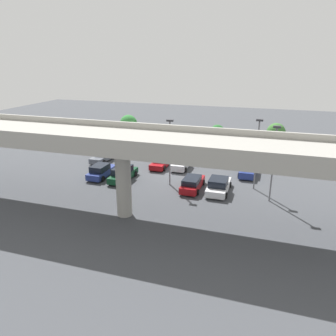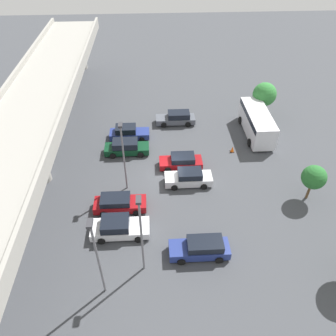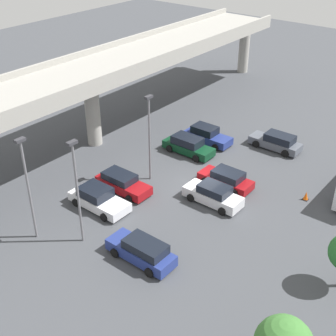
# 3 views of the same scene
# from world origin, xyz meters

# --- Properties ---
(ground_plane) EXTENTS (116.20, 116.20, 0.00)m
(ground_plane) POSITION_xyz_m (0.00, 0.00, 0.00)
(ground_plane) COLOR #424449
(highway_overpass) EXTENTS (55.58, 6.77, 7.86)m
(highway_overpass) POSITION_xyz_m (0.00, 12.59, 6.55)
(highway_overpass) COLOR #9E9B93
(highway_overpass) RESTS_ON ground_plane
(parked_car_0) EXTENTS (1.97, 4.77, 1.58)m
(parked_car_0) POSITION_xyz_m (-9.63, -1.87, 0.76)
(parked_car_0) COLOR navy
(parked_car_0) RESTS_ON ground_plane
(parked_car_1) EXTENTS (2.26, 4.89, 1.60)m
(parked_car_1) POSITION_xyz_m (-7.17, 4.71, 0.73)
(parked_car_1) COLOR silver
(parked_car_1) RESTS_ON ground_plane
(parked_car_2) EXTENTS (2.02, 4.70, 1.45)m
(parked_car_2) POSITION_xyz_m (-4.36, 4.87, 0.70)
(parked_car_2) COLOR maroon
(parked_car_2) RESTS_ON ground_plane
(parked_car_3) EXTENTS (1.98, 4.62, 1.58)m
(parked_car_3) POSITION_xyz_m (-1.33, -1.78, 0.74)
(parked_car_3) COLOR silver
(parked_car_3) RESTS_ON ground_plane
(parked_car_4) EXTENTS (2.02, 4.45, 1.44)m
(parked_car_4) POSITION_xyz_m (1.31, -1.27, 0.70)
(parked_car_4) COLOR maroon
(parked_car_4) RESTS_ON ground_plane
(parked_car_5) EXTENTS (2.02, 4.84, 1.60)m
(parked_car_5) POSITION_xyz_m (3.99, 4.54, 0.76)
(parked_car_5) COLOR #0C381E
(parked_car_5) RESTS_ON ground_plane
(parked_car_6) EXTENTS (2.00, 4.58, 1.58)m
(parked_car_6) POSITION_xyz_m (6.88, 4.43, 0.73)
(parked_car_6) COLOR navy
(parked_car_6) RESTS_ON ground_plane
(parked_car_7) EXTENTS (1.97, 4.80, 1.56)m
(parked_car_7) POSITION_xyz_m (9.74, -1.39, 0.74)
(parked_car_7) COLOR #515660
(parked_car_7) RESTS_ON ground_plane
(shuttle_bus) EXTENTS (7.59, 2.80, 2.88)m
(shuttle_bus) POSITION_xyz_m (6.90, -10.59, 1.72)
(shuttle_bus) COLOR silver
(shuttle_bus) RESTS_ON ground_plane
(lamp_post_near_aisle) EXTENTS (0.70, 0.35, 7.57)m
(lamp_post_near_aisle) POSITION_xyz_m (-12.38, 5.43, 4.47)
(lamp_post_near_aisle) COLOR slate
(lamp_post_near_aisle) RESTS_ON ground_plane
(lamp_post_mid_lot) EXTENTS (0.70, 0.35, 7.61)m
(lamp_post_mid_lot) POSITION_xyz_m (-10.67, 2.62, 4.49)
(lamp_post_mid_lot) COLOR slate
(lamp_post_mid_lot) RESTS_ON ground_plane
(lamp_post_by_overpass) EXTENTS (0.70, 0.35, 7.35)m
(lamp_post_by_overpass) POSITION_xyz_m (-1.63, 4.29, 4.35)
(lamp_post_by_overpass) COLOR slate
(lamp_post_by_overpass) RESTS_ON ground_plane
(tree_front_left) EXTENTS (2.74, 2.74, 4.44)m
(tree_front_left) POSITION_xyz_m (-12.52, -12.93, 3.06)
(tree_front_left) COLOR brown
(tree_front_left) RESTS_ON ground_plane
(tree_front_centre) EXTENTS (2.21, 2.21, 3.71)m
(tree_front_centre) POSITION_xyz_m (-3.92, -12.73, 2.59)
(tree_front_centre) COLOR brown
(tree_front_centre) RESTS_ON ground_plane
(tree_front_right) EXTENTS (2.90, 2.90, 4.51)m
(tree_front_right) POSITION_xyz_m (10.89, -12.33, 3.06)
(tree_front_right) COLOR brown
(tree_front_right) RESTS_ON ground_plane
(traffic_cone) EXTENTS (0.44, 0.44, 0.70)m
(traffic_cone) POSITION_xyz_m (3.54, -7.16, 0.33)
(traffic_cone) COLOR black
(traffic_cone) RESTS_ON ground_plane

